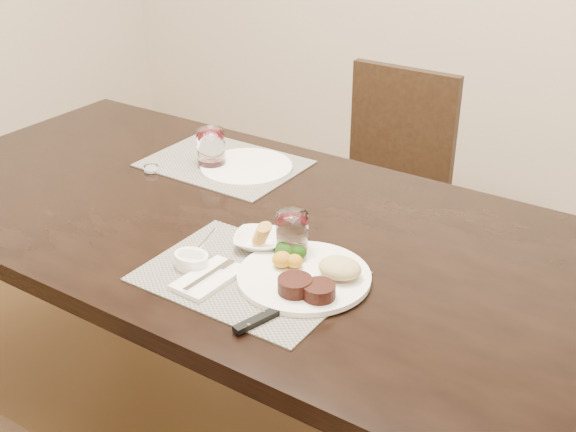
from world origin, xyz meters
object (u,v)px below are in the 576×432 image
Objects in this scene: dinner_plate at (309,275)px; wine_glass_near at (292,236)px; cracker_bowl at (259,240)px; far_plate at (246,167)px; steak_knife at (264,314)px; chair_far at (387,178)px.

dinner_plate is 0.13m from wine_glass_near.
cracker_bowl reaches higher than far_plate.
dinner_plate is 0.16m from steak_knife.
far_plate is at bearing -102.11° from chair_far.
wine_glass_near is (0.09, 0.02, 0.03)m from cracker_bowl.
dinner_plate is at bearing -72.79° from chair_far.
cracker_bowl is 1.53× the size of wine_glass_near.
steak_knife is at bearing -116.43° from dinner_plate.
dinner_plate and cracker_bowl have the same top height.
cracker_bowl is at bearing 144.02° from steak_knife.
chair_far is 1.08m from cracker_bowl.
cracker_bowl is 0.47m from far_plate.
dinner_plate is at bearing -41.12° from far_plate.
dinner_plate is 1.10× the size of far_plate.
wine_glass_near is 0.52m from far_plate.
steak_knife is at bearing -50.67° from far_plate.
dinner_plate is 0.20m from cracker_bowl.
far_plate is at bearing 138.68° from wine_glass_near.
far_plate is (-0.39, 0.34, -0.04)m from wine_glass_near.
wine_glass_near is (-0.10, 0.08, 0.03)m from dinner_plate.
chair_far is at bearing 103.37° from wine_glass_near.
wine_glass_near is at bearing -76.63° from chair_far.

